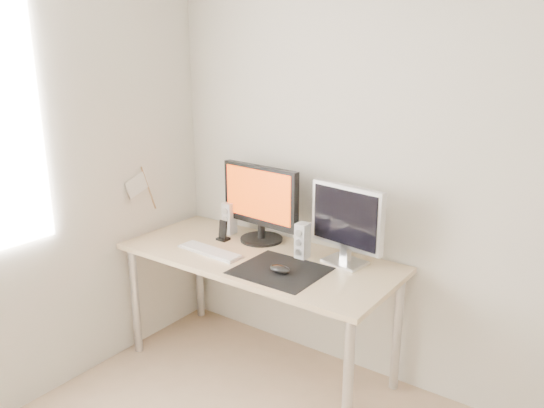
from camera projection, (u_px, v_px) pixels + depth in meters
The scene contains 11 objects.
wall_back at pixel (452, 175), 2.63m from camera, with size 3.50×3.50×0.00m, color silver.
mousepad at pixel (280, 271), 2.79m from camera, with size 0.45×0.40×0.00m, color black.
mouse at pixel (280, 269), 2.75m from camera, with size 0.12×0.07×0.04m, color black.
desk at pixel (258, 268), 3.02m from camera, with size 1.60×0.70×0.73m.
main_monitor at pixel (260, 201), 3.16m from camera, with size 0.55×0.28×0.47m.
second_monitor at pixel (347, 221), 2.82m from camera, with size 0.45×0.19×0.43m.
speaker_left at pixel (229, 218), 3.33m from camera, with size 0.06×0.08×0.20m.
speaker_right at pixel (302, 241), 2.93m from camera, with size 0.06×0.08×0.20m.
keyboard at pixel (210, 251), 3.04m from camera, with size 0.43×0.14×0.02m.
phone_dock at pixel (223, 234), 3.23m from camera, with size 0.07×0.06×0.12m.
pennant at pixel (141, 186), 3.24m from camera, with size 0.01×0.23×0.29m.
Camera 1 is at (0.76, -0.85, 1.84)m, focal length 35.00 mm.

